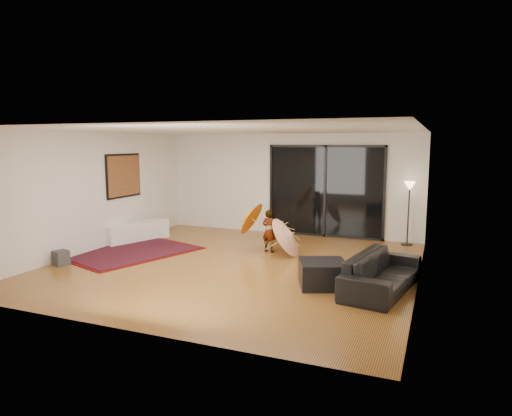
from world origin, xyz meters
The scene contains 17 objects.
floor centered at (0.00, 0.00, 0.00)m, with size 7.00×7.00×0.00m, color #AF6E30.
ceiling centered at (0.00, 0.00, 2.70)m, with size 7.00×7.00×0.00m, color white.
wall_back centered at (0.00, 3.50, 1.35)m, with size 7.00×7.00×0.00m, color silver.
wall_front centered at (0.00, -3.50, 1.35)m, with size 7.00×7.00×0.00m, color silver.
wall_left centered at (-3.50, 0.00, 1.35)m, with size 7.00×7.00×0.00m, color silver.
wall_right centered at (3.50, 0.00, 1.35)m, with size 7.00×7.00×0.00m, color silver.
sliding_door centered at (1.00, 3.47, 1.20)m, with size 3.06×0.07×2.40m.
painting centered at (-3.46, 1.00, 1.65)m, with size 0.04×1.28×1.08m.
media_console centered at (-3.25, 1.14, 0.24)m, with size 0.43×1.70×0.47m, color white.
speaker centered at (-3.25, -1.35, 0.15)m, with size 0.26×0.26×0.30m, color #424244.
persian_rug centered at (-2.62, 0.08, 0.01)m, with size 2.77×3.27×0.02m.
sofa centered at (2.95, -0.53, 0.31)m, with size 2.10×0.82×0.61m, color black.
ottoman centered at (1.98, -0.70, 0.22)m, with size 0.77×0.77×0.44m, color black.
floor_lamp centered at (3.10, 3.25, 1.21)m, with size 0.26×0.26×1.54m.
child centered at (0.24, 1.31, 0.48)m, with size 0.35×0.23×0.97m, color #999999.
parasol_orange centered at (-0.31, 1.26, 0.73)m, with size 0.55×0.82×0.87m.
parasol_white centered at (0.84, 1.16, 0.50)m, with size 0.68×0.94×0.98m.
Camera 1 is at (3.78, -8.17, 2.45)m, focal length 32.00 mm.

